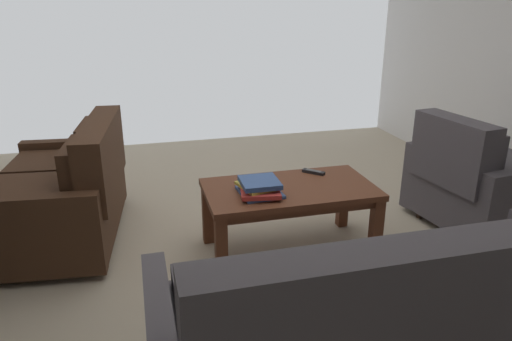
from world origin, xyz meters
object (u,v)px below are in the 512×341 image
Objects in this scene: book_stack at (259,187)px; loveseat_near at (67,192)px; coffee_table at (289,197)px; tv_remote at (313,172)px; sofa_main at (398,319)px; armchair_side at (477,181)px.

loveseat_near is at bearing -27.23° from book_stack.
loveseat_near is at bearing -21.22° from coffee_table.
loveseat_near is 3.99× the size of book_stack.
sofa_main is at bearing 82.72° from tv_remote.
sofa_main is 1.48m from tv_remote.
coffee_table is 0.26m from book_stack.
armchair_side reaches higher than book_stack.
sofa_main is 1.90m from armchair_side.
armchair_side is at bearing -137.37° from sofa_main.
armchair_side is at bearing -177.14° from book_stack.
tv_remote is (-0.46, -0.26, -0.03)m from book_stack.
armchair_side is at bearing 171.60° from tv_remote.
armchair_side reaches higher than loveseat_near.
loveseat_near is (1.49, -1.83, -0.01)m from sofa_main.
sofa_main is 1.84× the size of coffee_table.
book_stack is (0.27, -1.20, 0.15)m from sofa_main.
coffee_table is 1.18× the size of armchair_side.
book_stack is at bearing -77.16° from sofa_main.
sofa_main is at bearing 102.84° from book_stack.
sofa_main is at bearing 92.37° from coffee_table.
tv_remote is (1.21, -0.18, 0.12)m from armchair_side.
loveseat_near is 1.37m from book_stack.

